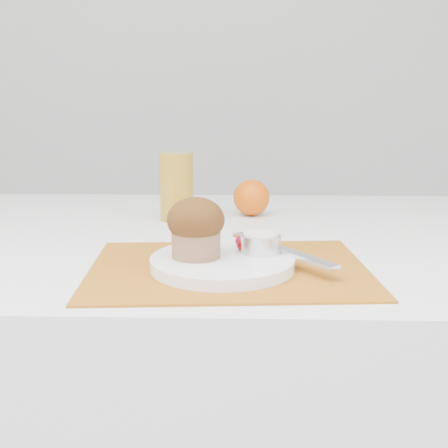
{
  "coord_description": "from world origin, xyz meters",
  "views": [
    {
      "loc": [
        0.08,
        -0.94,
        0.99
      ],
      "look_at": [
        0.06,
        -0.09,
        0.8
      ],
      "focal_mm": 45.0,
      "sensor_mm": 36.0,
      "label": 1
    }
  ],
  "objects_px": {
    "juice_glass": "(177,187)",
    "table": "(198,417)",
    "plate": "(222,263)",
    "muffin": "(196,227)",
    "orange": "(251,198)"
  },
  "relations": [
    {
      "from": "table",
      "to": "orange",
      "type": "distance_m",
      "value": 0.45
    },
    {
      "from": "plate",
      "to": "orange",
      "type": "distance_m",
      "value": 0.38
    },
    {
      "from": "orange",
      "to": "juice_glass",
      "type": "relative_size",
      "value": 0.56
    },
    {
      "from": "plate",
      "to": "muffin",
      "type": "height_order",
      "value": "muffin"
    },
    {
      "from": "plate",
      "to": "juice_glass",
      "type": "xyz_separation_m",
      "value": [
        -0.1,
        0.33,
        0.06
      ]
    },
    {
      "from": "plate",
      "to": "orange",
      "type": "xyz_separation_m",
      "value": [
        0.05,
        0.38,
        0.03
      ]
    },
    {
      "from": "orange",
      "to": "muffin",
      "type": "xyz_separation_m",
      "value": [
        -0.09,
        -0.38,
        0.03
      ]
    },
    {
      "from": "juice_glass",
      "to": "muffin",
      "type": "xyz_separation_m",
      "value": [
        0.06,
        -0.33,
        -0.0
      ]
    },
    {
      "from": "juice_glass",
      "to": "muffin",
      "type": "bearing_deg",
      "value": -78.96
    },
    {
      "from": "table",
      "to": "plate",
      "type": "relative_size",
      "value": 5.83
    },
    {
      "from": "table",
      "to": "orange",
      "type": "bearing_deg",
      "value": 56.44
    },
    {
      "from": "juice_glass",
      "to": "table",
      "type": "bearing_deg",
      "value": -67.29
    },
    {
      "from": "table",
      "to": "muffin",
      "type": "distance_m",
      "value": 0.49
    },
    {
      "from": "plate",
      "to": "table",
      "type": "bearing_deg",
      "value": 104.16
    },
    {
      "from": "table",
      "to": "plate",
      "type": "xyz_separation_m",
      "value": [
        0.06,
        -0.22,
        0.39
      ]
    }
  ]
}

